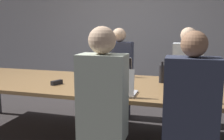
# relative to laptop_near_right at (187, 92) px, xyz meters

# --- Properties ---
(ground_plane) EXTENTS (24.00, 24.00, 0.00)m
(ground_plane) POSITION_rel_laptop_near_right_xyz_m (-1.10, 0.45, -0.79)
(ground_plane) COLOR #383333
(curtain_wall) EXTENTS (12.00, 0.06, 2.80)m
(curtain_wall) POSITION_rel_laptop_near_right_xyz_m (-1.10, 2.81, 0.61)
(curtain_wall) COLOR #ADADB2
(curtain_wall) RESTS_ON ground_plane
(conference_table) EXTENTS (3.96, 1.25, 0.72)m
(conference_table) POSITION_rel_laptop_near_right_xyz_m (-1.10, 0.45, -0.12)
(conference_table) COLOR #9E7547
(conference_table) RESTS_ON ground_plane
(laptop_near_right) EXTENTS (0.35, 0.25, 0.25)m
(laptop_near_right) POSITION_rel_laptop_near_right_xyz_m (0.00, 0.00, 0.00)
(laptop_near_right) COLOR #B7B7BC
(laptop_near_right) RESTS_ON conference_table
(person_near_right) EXTENTS (0.40, 0.24, 1.37)m
(person_near_right) POSITION_rel_laptop_near_right_xyz_m (0.03, -0.44, -0.14)
(person_near_right) COLOR #2D2D38
(person_near_right) RESTS_ON ground_plane
(laptop_far_center) EXTENTS (0.36, 0.26, 0.27)m
(laptop_far_center) POSITION_rel_laptop_near_right_xyz_m (-0.89, 0.88, 0.00)
(laptop_far_center) COLOR #B7B7BC
(laptop_far_center) RESTS_ON conference_table
(person_far_center) EXTENTS (0.40, 0.24, 1.38)m
(person_far_center) POSITION_rel_laptop_near_right_xyz_m (-0.98, 1.29, -0.13)
(person_far_center) COLOR #2D2D38
(person_far_center) RESTS_ON ground_plane
(laptop_far_right) EXTENTS (0.34, 0.26, 0.26)m
(laptop_far_right) POSITION_rel_laptop_near_right_xyz_m (0.01, 0.84, 0.00)
(laptop_far_right) COLOR silver
(laptop_far_right) RESTS_ON conference_table
(person_far_right) EXTENTS (0.40, 0.24, 1.39)m
(person_far_right) POSITION_rel_laptop_near_right_xyz_m (0.01, 1.27, -0.12)
(person_far_right) COLOR #2D2D38
(person_far_right) RESTS_ON ground_plane
(bottle_far_right) EXTENTS (0.07, 0.07, 0.26)m
(bottle_far_right) POSITION_rel_laptop_near_right_xyz_m (-0.29, 0.69, 0.04)
(bottle_far_right) COLOR black
(bottle_far_right) RESTS_ON conference_table
(laptop_near_midright) EXTENTS (0.32, 0.27, 0.28)m
(laptop_near_midright) POSITION_rel_laptop_near_right_xyz_m (-0.64, -0.02, 0.01)
(laptop_near_midright) COLOR silver
(laptop_near_midright) RESTS_ON conference_table
(person_near_midright) EXTENTS (0.40, 0.24, 1.40)m
(person_near_midright) POSITION_rel_laptop_near_right_xyz_m (-0.68, -0.42, -0.11)
(person_near_midright) COLOR #2D2D38
(person_near_midright) RESTS_ON ground_plane
(cup_near_midright) EXTENTS (0.09, 0.09, 0.10)m
(cup_near_midright) POSITION_rel_laptop_near_right_xyz_m (-0.92, -0.00, -0.02)
(cup_near_midright) COLOR #232328
(cup_near_midright) RESTS_ON conference_table
(stapler) EXTENTS (0.10, 0.16, 0.05)m
(stapler) POSITION_rel_laptop_near_right_xyz_m (-1.47, 0.24, -0.05)
(stapler) COLOR black
(stapler) RESTS_ON conference_table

